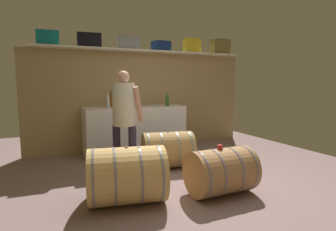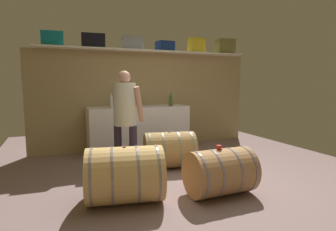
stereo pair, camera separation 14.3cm
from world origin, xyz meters
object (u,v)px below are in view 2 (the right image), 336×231
object	(u,v)px
toolcase_olive	(225,47)
red_funnel	(171,102)
wine_bottle_clear	(111,101)
wine_bottle_amber	(115,99)
toolcase_navy	(165,46)
work_cabinet	(139,129)
toolcase_yellow	(196,46)
tasting_cup	(219,147)
wine_bottle_green	(171,100)
wine_glass	(138,102)
toolcase_grey	(132,43)
toolcase_teal	(52,39)
toolcase_black	(93,41)
wine_barrel_near	(220,172)
wine_barrel_flank	(125,175)
wine_barrel_far	(169,150)
winemaker_pouring	(125,112)

from	to	relation	value
toolcase_olive	red_funnel	world-z (taller)	toolcase_olive
wine_bottle_clear	wine_bottle_amber	size ratio (longest dim) A/B	0.88
toolcase_navy	work_cabinet	distance (m)	1.82
toolcase_yellow	tasting_cup	size ratio (longest dim) A/B	5.51
wine_bottle_clear	wine_bottle_green	bearing A→B (deg)	-2.94
wine_glass	red_funnel	size ratio (longest dim) A/B	1.35
toolcase_grey	work_cabinet	bearing A→B (deg)	-77.08
toolcase_navy	work_cabinet	xyz separation A→B (m)	(-0.66, -0.22, -1.68)
toolcase_olive	wine_bottle_green	xyz separation A→B (m)	(-1.55, -0.45, -1.17)
toolcase_teal	toolcase_black	world-z (taller)	toolcase_black
toolcase_teal	wine_glass	size ratio (longest dim) A/B	2.54
toolcase_black	wine_barrel_near	size ratio (longest dim) A/B	0.54
wine_bottle_clear	wine_barrel_near	distance (m)	2.56
wine_bottle_green	toolcase_yellow	bearing A→B (deg)	29.21
tasting_cup	wine_bottle_green	bearing A→B (deg)	82.30
wine_bottle_amber	wine_barrel_flank	xyz separation A→B (m)	(-0.40, -2.41, -0.72)
toolcase_grey	toolcase_yellow	bearing A→B (deg)	2.74
wine_barrel_far	wine_barrel_flank	xyz separation A→B (m)	(-0.98, -1.00, 0.03)
toolcase_navy	wine_barrel_near	bearing A→B (deg)	-101.06
toolcase_teal	winemaker_pouring	world-z (taller)	toolcase_teal
wine_bottle_amber	wine_barrel_near	xyz separation A→B (m)	(0.74, -2.65, -0.76)
wine_bottle_green	winemaker_pouring	xyz separation A→B (m)	(-1.17, -1.04, -0.08)
wine_bottle_clear	wine_barrel_far	distance (m)	1.47
toolcase_grey	wine_bottle_clear	bearing A→B (deg)	-140.67
toolcase_teal	work_cabinet	distance (m)	2.30
toolcase_black	toolcase_yellow	size ratio (longest dim) A/B	1.29
work_cabinet	toolcase_yellow	bearing A→B (deg)	9.00
toolcase_yellow	toolcase_olive	distance (m)	0.75
wine_bottle_amber	wine_barrel_flank	world-z (taller)	wine_bottle_amber
toolcase_black	toolcase_olive	distance (m)	2.96
toolcase_navy	wine_bottle_clear	size ratio (longest dim) A/B	1.19
wine_bottle_amber	wine_barrel_flank	bearing A→B (deg)	-99.50
toolcase_navy	wine_barrel_flank	size ratio (longest dim) A/B	0.34
toolcase_teal	toolcase_olive	bearing A→B (deg)	1.14
toolcase_black	winemaker_pouring	distance (m)	1.93
red_funnel	wine_barrel_flank	size ratio (longest dim) A/B	0.11
work_cabinet	toolcase_teal	bearing A→B (deg)	171.65
work_cabinet	winemaker_pouring	distance (m)	1.48
tasting_cup	wine_barrel_flank	bearing A→B (deg)	168.23
toolcase_teal	toolcase_yellow	xyz separation A→B (m)	(2.92, 0.00, 0.03)
toolcase_olive	toolcase_black	bearing A→B (deg)	-175.93
toolcase_black	wine_bottle_green	distance (m)	1.86
work_cabinet	wine_bottle_clear	world-z (taller)	wine_bottle_clear
winemaker_pouring	wine_glass	bearing A→B (deg)	114.87
wine_bottle_amber	tasting_cup	world-z (taller)	wine_bottle_amber
toolcase_olive	wine_bottle_green	bearing A→B (deg)	-159.78
wine_bottle_clear	red_funnel	bearing A→B (deg)	12.87
toolcase_black	winemaker_pouring	size ratio (longest dim) A/B	0.28
toolcase_yellow	wine_glass	world-z (taller)	toolcase_yellow
toolcase_navy	toolcase_olive	xyz separation A→B (m)	(1.49, 0.00, 0.07)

